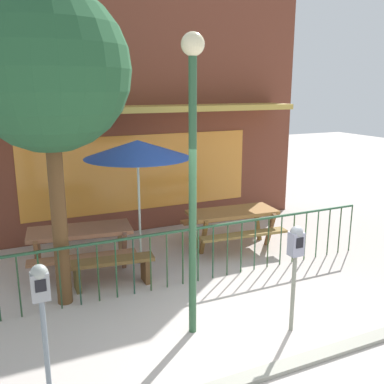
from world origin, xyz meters
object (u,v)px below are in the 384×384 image
Objects in this scene: patio_umbrella at (138,150)px; street_tree at (48,71)px; parking_meter_near at (41,296)px; parking_meter_far at (296,251)px; patio_bench at (112,266)px; street_lamp at (193,147)px; picnic_table_left at (80,237)px; picnic_table_right at (232,218)px.

patio_umbrella is 2.33m from street_tree.
parking_meter_far is at bearing -0.29° from parking_meter_near.
street_lamp is at bearing -70.23° from patio_bench.
street_lamp reaches higher than parking_meter_far.
street_tree reaches higher than patio_umbrella.
patio_umbrella is (1.11, -0.03, 1.52)m from picnic_table_left.
patio_bench is (0.33, -0.90, -0.26)m from picnic_table_left.
street_lamp is (0.65, -1.79, 2.17)m from patio_bench.
picnic_table_right is at bearing 15.78° from patio_bench.
parking_meter_far is (3.16, -0.02, -0.03)m from parking_meter_near.
patio_bench is 0.96× the size of parking_meter_far.
street_tree is at bearing -164.06° from picnic_table_right.
patio_bench is at bearing 16.48° from street_tree.
picnic_table_left is 3.95m from parking_meter_far.
picnic_table_left is at bearing 178.60° from patio_umbrella.
patio_umbrella reaches higher than parking_meter_far.
picnic_table_left is 0.51× the size of street_lamp.
picnic_table_right is at bearing 37.60° from parking_meter_near.
picnic_table_right is 1.33× the size of patio_bench.
patio_bench is at bearing -164.22° from picnic_table_right.
street_tree is at bearing 77.08° from parking_meter_near.
street_tree is (-2.69, 2.09, 2.29)m from parking_meter_far.
parking_meter_near is at bearing -118.95° from patio_bench.
street_tree reaches higher than street_lamp.
parking_meter_near is 1.02× the size of parking_meter_far.
street_lamp is (-1.24, 0.53, 1.37)m from parking_meter_far.
patio_umbrella reaches higher than picnic_table_right.
patio_bench is at bearing -69.89° from picnic_table_left.
parking_meter_far reaches higher than patio_bench.
patio_bench is at bearing 109.77° from street_lamp.
street_tree is at bearing 142.13° from parking_meter_far.
parking_meter_near is at bearing -102.92° from street_tree.
patio_umbrella is at bearing 176.97° from picnic_table_right.
patio_umbrella reaches higher than picnic_table_left.
street_lamp is at bearing -70.11° from picnic_table_left.
picnic_table_left is 1.03× the size of picnic_table_right.
parking_meter_near is (-2.05, -3.18, -0.95)m from patio_umbrella.
picnic_table_left is 1.88m from patio_umbrella.
parking_meter_far is (-0.84, -3.09, 0.54)m from picnic_table_right.
parking_meter_near is at bearing -106.48° from picnic_table_left.
picnic_table_right is 3.81m from street_lamp.
picnic_table_left is 1.29× the size of parking_meter_near.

